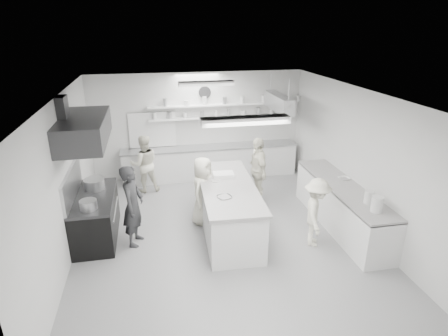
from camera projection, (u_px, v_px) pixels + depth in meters
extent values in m
cube|color=gray|center=(222.00, 234.00, 8.08)|extent=(6.00, 7.00, 0.02)
cube|color=silver|center=(221.00, 94.00, 6.99)|extent=(6.00, 7.00, 0.02)
cube|color=silver|center=(198.00, 125.00, 10.74)|extent=(6.00, 0.04, 3.00)
cube|color=silver|center=(279.00, 276.00, 4.34)|extent=(6.00, 0.04, 3.00)
cube|color=silver|center=(64.00, 180.00, 6.98)|extent=(0.04, 7.00, 3.00)
cube|color=silver|center=(357.00, 159.00, 8.09)|extent=(0.04, 7.00, 3.00)
cube|color=black|center=(96.00, 218.00, 7.80)|extent=(0.80, 1.80, 0.90)
cube|color=#313133|center=(84.00, 130.00, 7.12)|extent=(0.85, 2.00, 0.50)
cube|color=silver|center=(211.00, 162.00, 10.89)|extent=(5.00, 0.60, 0.92)
cube|color=silver|center=(223.00, 117.00, 10.66)|extent=(4.20, 0.26, 0.04)
cube|color=silver|center=(223.00, 105.00, 10.53)|extent=(4.20, 0.26, 0.04)
cube|color=black|center=(152.00, 130.00, 10.50)|extent=(1.30, 0.04, 1.00)
cylinder|color=silver|center=(205.00, 92.00, 10.39)|extent=(0.32, 0.05, 0.32)
cube|color=silver|center=(341.00, 207.00, 8.22)|extent=(0.74, 3.30, 0.94)
cube|color=#B2B4B7|center=(279.00, 102.00, 9.81)|extent=(0.30, 1.60, 0.40)
cube|color=silver|center=(245.00, 120.00, 5.37)|extent=(1.30, 0.25, 0.10)
cube|color=silver|center=(206.00, 83.00, 8.66)|extent=(1.30, 0.25, 0.10)
cube|color=silver|center=(228.00, 209.00, 8.01)|extent=(1.17, 2.85, 1.03)
cylinder|color=#B2B4B7|center=(94.00, 185.00, 7.91)|extent=(0.42, 0.42, 0.27)
imported|color=#292A2C|center=(133.00, 206.00, 7.44)|extent=(0.56, 0.71, 1.70)
imported|color=silver|center=(144.00, 164.00, 9.86)|extent=(0.82, 0.68, 1.55)
imported|color=silver|center=(203.00, 191.00, 8.28)|extent=(0.83, 0.91, 1.56)
imported|color=silver|center=(258.00, 170.00, 9.26)|extent=(0.45, 1.00, 1.68)
imported|color=silver|center=(316.00, 213.00, 7.45)|extent=(0.85, 1.06, 1.44)
imported|color=#B2B4B7|center=(225.00, 198.00, 7.28)|extent=(0.36, 0.36, 0.07)
imported|color=silver|center=(215.00, 182.00, 8.03)|extent=(0.22, 0.22, 0.07)
imported|color=silver|center=(344.00, 179.00, 8.41)|extent=(0.30, 0.30, 0.06)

